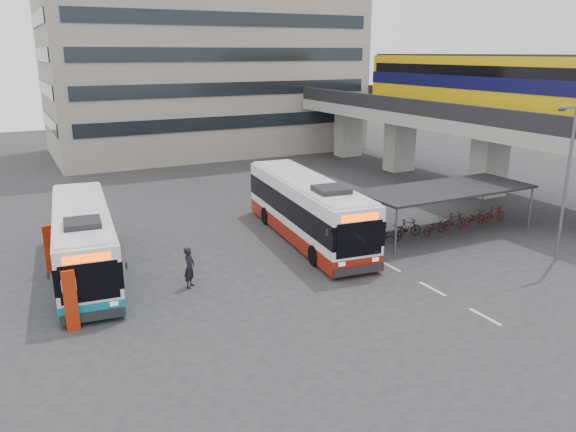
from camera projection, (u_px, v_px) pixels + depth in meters
name	position (u px, v px, depth m)	size (l,w,h in m)	color
ground	(346.00, 275.00, 25.64)	(120.00, 120.00, 0.00)	#28282B
viaduct	(462.00, 103.00, 40.85)	(8.00, 32.00, 9.68)	gray
bike_shelter	(444.00, 207.00, 31.51)	(10.00, 4.00, 2.54)	#595B60
office_block	(202.00, 24.00, 55.49)	(30.00, 15.00, 25.00)	gray
road_markings	(432.00, 289.00, 24.18)	(0.15, 7.60, 0.01)	beige
bus_main	(307.00, 209.00, 30.24)	(3.94, 12.27, 3.57)	white
bus_teal	(84.00, 241.00, 25.53)	(3.53, 11.40, 3.31)	white
pedestrian	(189.00, 267.00, 24.13)	(0.66, 0.44, 1.82)	black
lamp_post	(566.00, 175.00, 26.27)	(1.32, 0.21, 7.51)	#595B60
sign_totem_south	(70.00, 300.00, 20.26)	(0.51, 0.16, 2.34)	#9D2209
sign_totem_mid	(61.00, 255.00, 24.43)	(0.54, 0.29, 2.54)	#9D2209
sign_totem_north	(49.00, 249.00, 25.63)	(0.49, 0.18, 2.27)	#9D2209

